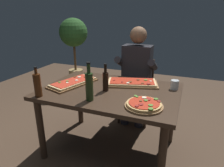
# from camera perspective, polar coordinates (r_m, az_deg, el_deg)

# --- Properties ---
(ground_plane) EXTENTS (6.40, 6.40, 0.00)m
(ground_plane) POSITION_cam_1_polar(r_m,az_deg,el_deg) (2.45, -0.45, -18.04)
(ground_plane) COLOR #4C3828
(dining_table) EXTENTS (1.40, 0.96, 0.74)m
(dining_table) POSITION_cam_1_polar(r_m,az_deg,el_deg) (2.12, -0.50, -4.12)
(dining_table) COLOR #3D2B1E
(dining_table) RESTS_ON ground_plane
(pizza_rectangular_front) EXTENTS (0.62, 0.43, 0.05)m
(pizza_rectangular_front) POSITION_cam_1_polar(r_m,az_deg,el_deg) (2.24, 5.71, 0.24)
(pizza_rectangular_front) COLOR olive
(pizza_rectangular_front) RESTS_ON dining_table
(pizza_rectangular_left) EXTENTS (0.41, 0.61, 0.05)m
(pizza_rectangular_left) POSITION_cam_1_polar(r_m,az_deg,el_deg) (2.27, -11.00, 0.29)
(pizza_rectangular_left) COLOR brown
(pizza_rectangular_left) RESTS_ON dining_table
(pizza_round_far) EXTENTS (0.33, 0.33, 0.05)m
(pizza_round_far) POSITION_cam_1_polar(r_m,az_deg,el_deg) (1.73, 9.10, -5.99)
(pizza_round_far) COLOR olive
(pizza_round_far) RESTS_ON dining_table
(wine_bottle_dark) EXTENTS (0.07, 0.07, 0.29)m
(wine_bottle_dark) POSITION_cam_1_polar(r_m,az_deg,el_deg) (2.00, -20.46, -0.36)
(wine_bottle_dark) COLOR #47230F
(wine_bottle_dark) RESTS_ON dining_table
(oil_bottle_amber) EXTENTS (0.07, 0.07, 0.36)m
(oil_bottle_amber) POSITION_cam_1_polar(r_m,az_deg,el_deg) (1.80, -6.50, -0.60)
(oil_bottle_amber) COLOR #233819
(oil_bottle_amber) RESTS_ON dining_table
(vinegar_bottle_green) EXTENTS (0.06, 0.06, 0.28)m
(vinegar_bottle_green) POSITION_cam_1_polar(r_m,az_deg,el_deg) (2.02, -1.86, 0.86)
(vinegar_bottle_green) COLOR black
(vinegar_bottle_green) RESTS_ON dining_table
(tumbler_near_camera) EXTENTS (0.08, 0.08, 0.10)m
(tumbler_near_camera) POSITION_cam_1_polar(r_m,az_deg,el_deg) (2.18, 17.41, -0.34)
(tumbler_near_camera) COLOR silver
(tumbler_near_camera) RESTS_ON dining_table
(diner_chair) EXTENTS (0.44, 0.44, 0.87)m
(diner_chair) POSITION_cam_1_polar(r_m,az_deg,el_deg) (2.91, 7.27, -0.85)
(diner_chair) COLOR black
(diner_chair) RESTS_ON ground_plane
(seated_diner) EXTENTS (0.53, 0.41, 1.33)m
(seated_diner) POSITION_cam_1_polar(r_m,az_deg,el_deg) (2.72, 6.86, 3.37)
(seated_diner) COLOR #23232D
(seated_diner) RESTS_ON ground_plane
(potted_plant_corner) EXTENTS (0.54, 0.54, 1.40)m
(potted_plant_corner) POSITION_cam_1_polar(r_m,az_deg,el_deg) (4.03, -10.82, 11.88)
(potted_plant_corner) COLOR tan
(potted_plant_corner) RESTS_ON ground_plane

